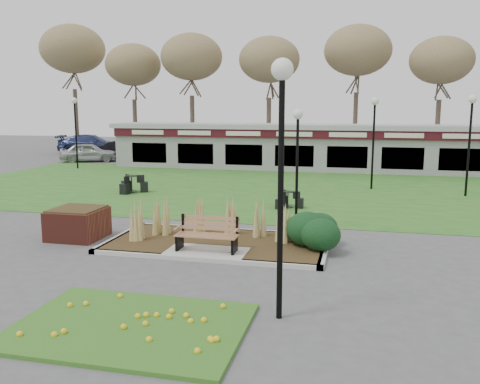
% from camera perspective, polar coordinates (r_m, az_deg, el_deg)
% --- Properties ---
extents(ground, '(100.00, 100.00, 0.00)m').
position_cam_1_polar(ground, '(13.84, -3.93, -7.28)').
color(ground, '#515154').
rests_on(ground, ground).
extents(lawn, '(34.00, 16.00, 0.02)m').
position_cam_1_polar(lawn, '(25.27, 4.16, 0.44)').
color(lawn, '#276821').
rests_on(lawn, ground).
extents(flower_bed, '(4.20, 3.00, 0.16)m').
position_cam_1_polar(flower_bed, '(9.79, -12.20, -14.37)').
color(flower_bed, '#2B6B1E').
rests_on(flower_bed, ground).
extents(planting_bed, '(6.75, 3.40, 1.27)m').
position_cam_1_polar(planting_bed, '(14.70, 2.39, -4.78)').
color(planting_bed, '#332114').
rests_on(planting_bed, ground).
extents(park_bench, '(1.70, 0.66, 0.93)m').
position_cam_1_polar(park_bench, '(13.91, -3.65, -4.68)').
color(park_bench, '#AA764C').
rests_on(park_bench, ground).
extents(brick_planter, '(1.50, 1.50, 0.95)m').
position_cam_1_polar(brick_planter, '(16.39, -17.76, -3.34)').
color(brick_planter, maroon).
rests_on(brick_planter, ground).
extents(food_pavilion, '(24.60, 3.40, 2.90)m').
position_cam_1_polar(food_pavilion, '(32.94, 6.44, 5.10)').
color(food_pavilion, gray).
rests_on(food_pavilion, ground).
extents(tree_backdrop, '(47.24, 5.24, 10.36)m').
position_cam_1_polar(tree_backdrop, '(41.06, 8.05, 15.56)').
color(tree_backdrop, '#47382B').
rests_on(tree_backdrop, ground).
extents(lamp_post_near_left, '(0.40, 0.40, 4.86)m').
position_cam_1_polar(lamp_post_near_left, '(9.26, 4.67, 6.66)').
color(lamp_post_near_left, black).
rests_on(lamp_post_near_left, ground).
extents(lamp_post_near_right, '(0.33, 0.33, 3.94)m').
position_cam_1_polar(lamp_post_near_right, '(16.29, 6.47, 5.50)').
color(lamp_post_near_right, black).
rests_on(lamp_post_near_right, ground).
extents(lamp_post_mid_right, '(0.37, 0.37, 4.44)m').
position_cam_1_polar(lamp_post_mid_right, '(25.44, 14.83, 7.52)').
color(lamp_post_mid_right, black).
rests_on(lamp_post_mid_right, ground).
extents(lamp_post_far_right, '(0.37, 0.37, 4.52)m').
position_cam_1_polar(lamp_post_far_right, '(24.80, 24.49, 7.07)').
color(lamp_post_far_right, black).
rests_on(lamp_post_far_right, ground).
extents(lamp_post_far_left, '(0.38, 0.38, 4.58)m').
position_cam_1_polar(lamp_post_far_left, '(34.67, -18.03, 8.00)').
color(lamp_post_far_left, black).
rests_on(lamp_post_far_left, ground).
extents(bistro_set_a, '(1.06, 1.22, 0.65)m').
position_cam_1_polar(bistro_set_a, '(20.37, 5.39, -1.14)').
color(bistro_set_a, black).
rests_on(bistro_set_a, ground).
extents(bistro_set_b, '(1.47, 1.38, 0.79)m').
position_cam_1_polar(bistro_set_b, '(24.42, -12.06, 0.58)').
color(bistro_set_b, black).
rests_on(bistro_set_b, ground).
extents(car_silver, '(4.39, 3.07, 1.39)m').
position_cam_1_polar(car_silver, '(38.97, -16.59, 4.30)').
color(car_silver, '#AEADB2').
rests_on(car_silver, ground).
extents(car_black, '(4.42, 1.96, 1.41)m').
position_cam_1_polar(car_black, '(40.88, -12.53, 4.71)').
color(car_black, black).
rests_on(car_black, ground).
extents(car_blue, '(5.97, 3.46, 1.63)m').
position_cam_1_polar(car_blue, '(45.75, -16.36, 5.18)').
color(car_blue, navy).
rests_on(car_blue, ground).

